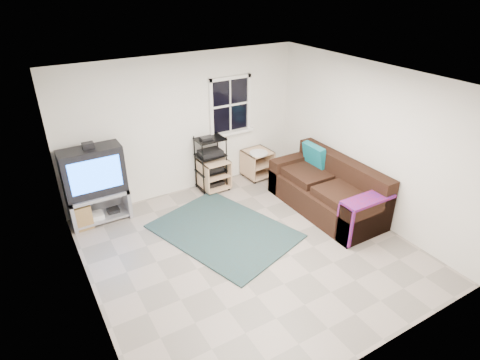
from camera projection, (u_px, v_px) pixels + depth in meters
room at (230, 109)px, 7.68m from camera, size 4.60×4.62×4.60m
tv_unit at (94, 179)px, 6.60m from camera, size 0.97×0.49×1.43m
av_rack at (211, 166)px, 7.76m from camera, size 0.54×0.39×1.08m
side_table_left at (213, 173)px, 7.82m from camera, size 0.53×0.53×0.61m
side_table_right at (256, 162)px, 8.25m from camera, size 0.55×0.57×0.61m
sofa at (328, 191)px, 7.11m from camera, size 0.98×2.20×1.01m
shag_rug at (224, 231)px, 6.62m from camera, size 2.20×2.60×0.03m
paper_bag at (82, 217)px, 6.62m from camera, size 0.31×0.20×0.43m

